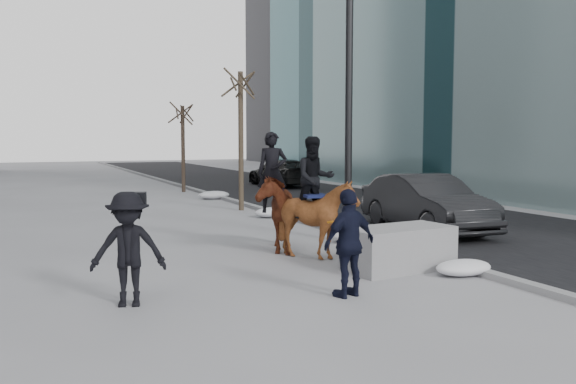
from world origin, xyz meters
name	(u,v)px	position (x,y,z in m)	size (l,w,h in m)	color
ground	(315,280)	(0.00, 0.00, 0.00)	(120.00, 120.00, 0.00)	gray
road	(362,206)	(7.00, 10.00, 0.01)	(8.00, 90.00, 0.01)	black
curb	(263,209)	(3.00, 10.00, 0.06)	(0.25, 90.00, 0.12)	gray
planter	(398,248)	(1.86, 0.10, 0.42)	(2.11, 1.05, 0.84)	gray
car_near	(426,203)	(5.36, 3.89, 0.78)	(1.66, 4.75, 1.57)	black
car_far	(280,173)	(7.98, 19.94, 0.71)	(2.00, 4.93, 1.43)	black
tree_near	(241,134)	(2.40, 10.59, 2.70)	(1.20, 1.20, 5.41)	#372E20
tree_far	(183,144)	(2.40, 18.66, 2.26)	(1.20, 1.20, 4.52)	#3D2B24
mounted_left	(275,206)	(0.48, 3.01, 1.01)	(1.60, 2.29, 2.70)	#4F1A0F
mounted_right	(317,210)	(0.91, 1.74, 1.04)	(1.60, 1.74, 2.59)	#45250D
feeder	(349,243)	(-0.03, -1.27, 0.88)	(1.10, 0.97, 1.75)	black
camera_crew	(128,249)	(-3.37, -0.36, 0.89)	(1.28, 0.96, 1.75)	black
lamppost	(344,38)	(2.60, 3.61, 4.99)	(0.25, 2.74, 9.09)	black
snow_piles	(287,216)	(2.70, 7.27, 0.16)	(1.32, 16.40, 0.34)	silver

